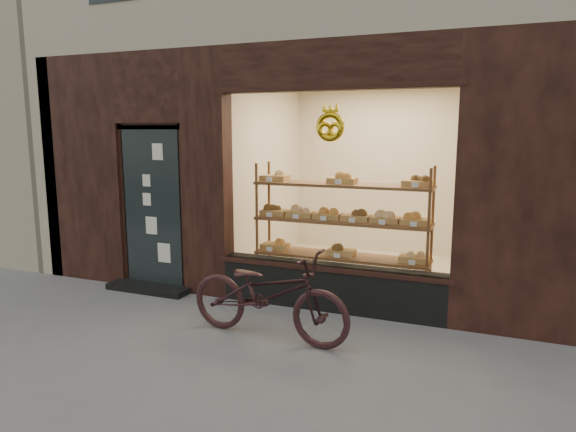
% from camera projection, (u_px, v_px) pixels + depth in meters
% --- Properties ---
extents(ground, '(90.00, 90.00, 0.00)m').
position_uv_depth(ground, '(205.00, 382.00, 4.35)').
color(ground, slate).
extents(display_shelf, '(2.20, 0.45, 1.70)m').
position_uv_depth(display_shelf, '(341.00, 232.00, 6.38)').
color(display_shelf, brown).
rests_on(display_shelf, ground).
extents(bicycle, '(1.82, 0.76, 0.94)m').
position_uv_depth(bicycle, '(268.00, 294.00, 5.22)').
color(bicycle, black).
rests_on(bicycle, ground).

